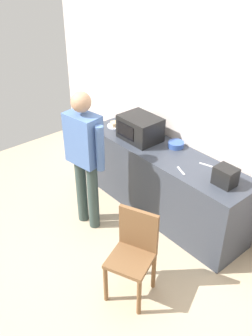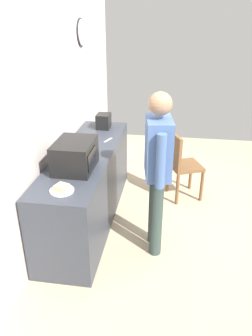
{
  "view_description": "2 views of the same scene",
  "coord_description": "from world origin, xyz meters",
  "px_view_note": "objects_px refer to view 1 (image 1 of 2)",
  "views": [
    {
      "loc": [
        2.49,
        -1.62,
        3.1
      ],
      "look_at": [
        -0.33,
        0.78,
        0.75
      ],
      "focal_mm": 39.49,
      "sensor_mm": 36.0,
      "label": 1
    },
    {
      "loc": [
        -3.51,
        0.23,
        2.39
      ],
      "look_at": [
        -0.39,
        0.71,
        0.86
      ],
      "focal_mm": 35.14,
      "sensor_mm": 36.0,
      "label": 2
    }
  ],
  "objects_px": {
    "microwave": "(140,128)",
    "spoon_utensil": "(181,171)",
    "wooden_chair": "(134,251)",
    "salad_bowl": "(176,144)",
    "toaster": "(225,176)",
    "person_standing": "(84,152)",
    "fork_utensil": "(207,165)",
    "sandwich_plate": "(116,125)"
  },
  "relations": [
    {
      "from": "microwave",
      "to": "spoon_utensil",
      "type": "relative_size",
      "value": 2.94
    },
    {
      "from": "microwave",
      "to": "wooden_chair",
      "type": "xyz_separation_m",
      "value": [
        1.14,
        -1.1,
        -0.53
      ]
    },
    {
      "from": "salad_bowl",
      "to": "toaster",
      "type": "height_order",
      "value": "toaster"
    },
    {
      "from": "microwave",
      "to": "wooden_chair",
      "type": "height_order",
      "value": "microwave"
    },
    {
      "from": "person_standing",
      "to": "microwave",
      "type": "bearing_deg",
      "value": 89.67
    },
    {
      "from": "toaster",
      "to": "fork_utensil",
      "type": "height_order",
      "value": "toaster"
    },
    {
      "from": "sandwich_plate",
      "to": "spoon_utensil",
      "type": "bearing_deg",
      "value": -6.71
    },
    {
      "from": "toaster",
      "to": "person_standing",
      "type": "distance_m",
      "value": 1.56
    },
    {
      "from": "spoon_utensil",
      "to": "wooden_chair",
      "type": "xyz_separation_m",
      "value": [
        0.28,
        -0.94,
        -0.38
      ]
    },
    {
      "from": "toaster",
      "to": "person_standing",
      "type": "height_order",
      "value": "person_standing"
    },
    {
      "from": "microwave",
      "to": "fork_utensil",
      "type": "distance_m",
      "value": 0.98
    },
    {
      "from": "fork_utensil",
      "to": "person_standing",
      "type": "xyz_separation_m",
      "value": [
        -0.96,
        -0.99,
        0.11
      ]
    },
    {
      "from": "sandwich_plate",
      "to": "microwave",
      "type": "bearing_deg",
      "value": 1.13
    },
    {
      "from": "sandwich_plate",
      "to": "fork_utensil",
      "type": "distance_m",
      "value": 1.44
    },
    {
      "from": "person_standing",
      "to": "wooden_chair",
      "type": "xyz_separation_m",
      "value": [
        1.14,
        -0.26,
        -0.49
      ]
    },
    {
      "from": "microwave",
      "to": "sandwich_plate",
      "type": "height_order",
      "value": "microwave"
    },
    {
      "from": "microwave",
      "to": "toaster",
      "type": "height_order",
      "value": "microwave"
    },
    {
      "from": "sandwich_plate",
      "to": "salad_bowl",
      "type": "distance_m",
      "value": 0.94
    },
    {
      "from": "microwave",
      "to": "sandwich_plate",
      "type": "distance_m",
      "value": 0.49
    },
    {
      "from": "toaster",
      "to": "wooden_chair",
      "type": "height_order",
      "value": "toaster"
    },
    {
      "from": "sandwich_plate",
      "to": "toaster",
      "type": "distance_m",
      "value": 1.79
    },
    {
      "from": "sandwich_plate",
      "to": "wooden_chair",
      "type": "bearing_deg",
      "value": -34.1
    },
    {
      "from": "salad_bowl",
      "to": "spoon_utensil",
      "type": "relative_size",
      "value": 1.14
    },
    {
      "from": "fork_utensil",
      "to": "person_standing",
      "type": "relative_size",
      "value": 0.1
    },
    {
      "from": "fork_utensil",
      "to": "person_standing",
      "type": "bearing_deg",
      "value": -134.33
    },
    {
      "from": "toaster",
      "to": "fork_utensil",
      "type": "distance_m",
      "value": 0.4
    },
    {
      "from": "salad_bowl",
      "to": "wooden_chair",
      "type": "xyz_separation_m",
      "value": [
        0.69,
        -1.29,
        -0.41
      ]
    },
    {
      "from": "spoon_utensil",
      "to": "salad_bowl",
      "type": "bearing_deg",
      "value": 138.98
    },
    {
      "from": "sandwich_plate",
      "to": "toaster",
      "type": "relative_size",
      "value": 1.01
    },
    {
      "from": "microwave",
      "to": "spoon_utensil",
      "type": "bearing_deg",
      "value": -11.02
    },
    {
      "from": "microwave",
      "to": "person_standing",
      "type": "xyz_separation_m",
      "value": [
        -0.0,
        -0.84,
        -0.04
      ]
    },
    {
      "from": "toaster",
      "to": "wooden_chair",
      "type": "bearing_deg",
      "value": -99.25
    },
    {
      "from": "salad_bowl",
      "to": "toaster",
      "type": "relative_size",
      "value": 0.88
    },
    {
      "from": "salad_bowl",
      "to": "wooden_chair",
      "type": "bearing_deg",
      "value": -61.76
    },
    {
      "from": "wooden_chair",
      "to": "microwave",
      "type": "bearing_deg",
      "value": 135.88
    },
    {
      "from": "toaster",
      "to": "person_standing",
      "type": "xyz_separation_m",
      "value": [
        -1.32,
        -0.83,
        0.01
      ]
    },
    {
      "from": "person_standing",
      "to": "wooden_chair",
      "type": "height_order",
      "value": "person_standing"
    },
    {
      "from": "fork_utensil",
      "to": "microwave",
      "type": "bearing_deg",
      "value": -171.54
    },
    {
      "from": "fork_utensil",
      "to": "sandwich_plate",
      "type": "bearing_deg",
      "value": -173.96
    },
    {
      "from": "salad_bowl",
      "to": "person_standing",
      "type": "relative_size",
      "value": 0.11
    },
    {
      "from": "salad_bowl",
      "to": "spoon_utensil",
      "type": "bearing_deg",
      "value": -41.02
    },
    {
      "from": "wooden_chair",
      "to": "toaster",
      "type": "bearing_deg",
      "value": 80.75
    }
  ]
}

